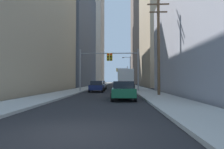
{
  "coord_description": "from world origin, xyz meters",
  "views": [
    {
      "loc": [
        1.42,
        -5.58,
        1.58
      ],
      "look_at": [
        0.0,
        32.2,
        2.77
      ],
      "focal_mm": 30.63,
      "sensor_mm": 36.0,
      "label": 1
    }
  ],
  "objects_px": {
    "city_bus": "(126,79)",
    "traffic_signal_far_right": "(123,73)",
    "traffic_signal_near_left": "(93,63)",
    "sedan_green": "(123,90)",
    "sedan_navy": "(97,86)",
    "traffic_signal_near_right": "(126,63)",
    "sedan_white": "(101,85)"
  },
  "relations": [
    {
      "from": "city_bus",
      "to": "sedan_white",
      "type": "distance_m",
      "value": 4.95
    },
    {
      "from": "traffic_signal_near_left",
      "to": "traffic_signal_near_right",
      "type": "height_order",
      "value": "same"
    },
    {
      "from": "sedan_green",
      "to": "sedan_navy",
      "type": "relative_size",
      "value": 1.0
    },
    {
      "from": "traffic_signal_near_left",
      "to": "traffic_signal_near_right",
      "type": "bearing_deg",
      "value": -0.0
    },
    {
      "from": "sedan_green",
      "to": "sedan_white",
      "type": "xyz_separation_m",
      "value": [
        -3.62,
        17.98,
        0.0
      ]
    },
    {
      "from": "city_bus",
      "to": "sedan_green",
      "type": "height_order",
      "value": "city_bus"
    },
    {
      "from": "sedan_green",
      "to": "sedan_white",
      "type": "bearing_deg",
      "value": 101.4
    },
    {
      "from": "sedan_navy",
      "to": "traffic_signal_near_right",
      "type": "bearing_deg",
      "value": 3.15
    },
    {
      "from": "sedan_green",
      "to": "traffic_signal_near_right",
      "type": "bearing_deg",
      "value": 87.01
    },
    {
      "from": "sedan_green",
      "to": "traffic_signal_near_left",
      "type": "relative_size",
      "value": 0.7
    },
    {
      "from": "traffic_signal_far_right",
      "to": "sedan_green",
      "type": "bearing_deg",
      "value": -91.01
    },
    {
      "from": "city_bus",
      "to": "traffic_signal_near_left",
      "type": "relative_size",
      "value": 1.93
    },
    {
      "from": "sedan_white",
      "to": "traffic_signal_near_right",
      "type": "height_order",
      "value": "traffic_signal_near_right"
    },
    {
      "from": "sedan_white",
      "to": "traffic_signal_far_right",
      "type": "xyz_separation_m",
      "value": [
        4.4,
        25.93,
        3.26
      ]
    },
    {
      "from": "city_bus",
      "to": "traffic_signal_near_left",
      "type": "height_order",
      "value": "traffic_signal_near_left"
    },
    {
      "from": "city_bus",
      "to": "sedan_navy",
      "type": "xyz_separation_m",
      "value": [
        -4.31,
        -8.91,
        -1.16
      ]
    },
    {
      "from": "sedan_green",
      "to": "traffic_signal_near_left",
      "type": "bearing_deg",
      "value": 110.15
    },
    {
      "from": "city_bus",
      "to": "traffic_signal_far_right",
      "type": "distance_m",
      "value": 24.41
    },
    {
      "from": "sedan_navy",
      "to": "traffic_signal_far_right",
      "type": "bearing_deg",
      "value": 82.84
    },
    {
      "from": "city_bus",
      "to": "sedan_green",
      "type": "distance_m",
      "value": 19.65
    },
    {
      "from": "city_bus",
      "to": "traffic_signal_near_left",
      "type": "distance_m",
      "value": 10.21
    },
    {
      "from": "city_bus",
      "to": "sedan_white",
      "type": "height_order",
      "value": "city_bus"
    },
    {
      "from": "sedan_green",
      "to": "traffic_signal_far_right",
      "type": "xyz_separation_m",
      "value": [
        0.77,
        43.91,
        3.26
      ]
    },
    {
      "from": "sedan_navy",
      "to": "traffic_signal_near_left",
      "type": "distance_m",
      "value": 3.35
    },
    {
      "from": "sedan_white",
      "to": "traffic_signal_near_left",
      "type": "relative_size",
      "value": 0.7
    },
    {
      "from": "sedan_navy",
      "to": "traffic_signal_far_right",
      "type": "relative_size",
      "value": 0.7
    },
    {
      "from": "sedan_navy",
      "to": "sedan_white",
      "type": "relative_size",
      "value": 1.0
    },
    {
      "from": "city_bus",
      "to": "sedan_white",
      "type": "relative_size",
      "value": 2.75
    },
    {
      "from": "traffic_signal_far_right",
      "to": "traffic_signal_near_right",
      "type": "bearing_deg",
      "value": -90.35
    },
    {
      "from": "city_bus",
      "to": "traffic_signal_far_right",
      "type": "height_order",
      "value": "traffic_signal_far_right"
    },
    {
      "from": "sedan_navy",
      "to": "traffic_signal_near_right",
      "type": "relative_size",
      "value": 0.7
    },
    {
      "from": "sedan_white",
      "to": "traffic_signal_near_left",
      "type": "bearing_deg",
      "value": -93.04
    }
  ]
}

